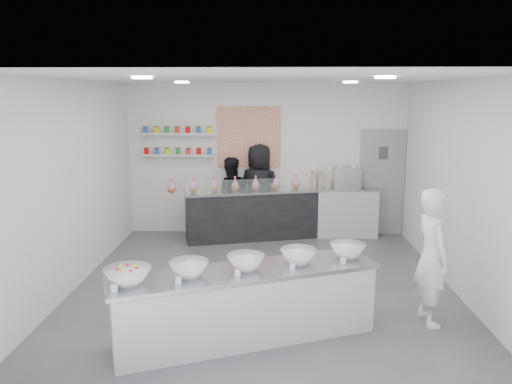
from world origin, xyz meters
TOP-DOWN VIEW (x-y plane):
  - floor at (0.00, 0.00)m, footprint 6.00×6.00m
  - ceiling at (0.00, 0.00)m, footprint 6.00×6.00m
  - back_wall at (0.00, 3.00)m, footprint 5.50×0.00m
  - left_wall at (-2.75, 0.00)m, footprint 0.00×6.00m
  - right_wall at (2.75, 0.00)m, footprint 0.00×6.00m
  - back_door at (2.30, 2.97)m, footprint 0.88×0.04m
  - pattern_panel at (-0.35, 2.98)m, footprint 1.25×0.03m
  - jar_shelf_lower at (-1.75, 2.90)m, footprint 1.45×0.22m
  - jar_shelf_upper at (-1.75, 2.90)m, footprint 1.45×0.22m
  - preserve_jars at (-1.75, 2.88)m, footprint 1.45×0.10m
  - downlight_0 at (-1.40, -1.00)m, footprint 0.24×0.24m
  - downlight_1 at (1.40, -1.00)m, footprint 0.24×0.24m
  - downlight_2 at (-1.40, 1.60)m, footprint 0.24×0.24m
  - downlight_3 at (1.40, 1.60)m, footprint 0.24×0.24m
  - prep_counter at (-0.18, -1.52)m, footprint 3.13×1.76m
  - back_bar at (-0.00, 2.60)m, footprint 3.17×1.31m
  - sneeze_guard at (0.06, 2.33)m, footprint 3.00×0.76m
  - espresso_ledge at (1.55, 2.78)m, footprint 1.31×0.42m
  - espresso_machine at (1.58, 2.78)m, footprint 0.51×0.35m
  - cup_stacks at (1.00, 2.78)m, footprint 0.24×0.24m
  - prep_bowls at (-0.18, -1.52)m, footprint 3.02×1.58m
  - label_cards at (-0.37, -2.02)m, footprint 2.66×0.04m
  - cookie_bags at (-0.00, 2.60)m, footprint 3.68×1.06m
  - woman_prep at (2.06, -1.02)m, footprint 0.49×0.67m
  - staff_left at (-0.73, 2.85)m, footprint 0.84×0.70m
  - staff_right at (-0.14, 2.85)m, footprint 1.03×0.84m

SIDE VIEW (x-z plane):
  - floor at x=0.00m, z-range 0.00..0.00m
  - prep_counter at x=-0.18m, z-range 0.00..0.84m
  - back_bar at x=0.00m, z-range 0.00..0.97m
  - espresso_ledge at x=1.55m, z-range 0.00..0.97m
  - staff_left at x=-0.73m, z-range 0.00..1.57m
  - woman_prep at x=2.06m, z-range 0.00..1.70m
  - label_cards at x=-0.37m, z-range 0.84..0.91m
  - staff_right at x=-0.14m, z-range 0.00..1.83m
  - prep_bowls at x=-0.18m, z-range 0.84..1.02m
  - back_door at x=2.30m, z-range 0.00..2.10m
  - sneeze_guard at x=0.06m, z-range 0.97..1.23m
  - cookie_bags at x=0.00m, z-range 0.97..1.25m
  - cup_stacks at x=1.00m, z-range 0.97..1.30m
  - espresso_machine at x=1.58m, z-range 0.97..1.36m
  - back_wall at x=0.00m, z-range -1.25..4.25m
  - left_wall at x=-2.75m, z-range -1.50..4.50m
  - right_wall at x=2.75m, z-range -1.50..4.50m
  - jar_shelf_lower at x=-1.75m, z-range 1.58..1.62m
  - preserve_jars at x=-1.75m, z-range 1.60..2.16m
  - pattern_panel at x=-0.35m, z-range 1.35..2.55m
  - jar_shelf_upper at x=-1.75m, z-range 2.00..2.04m
  - downlight_0 at x=-1.40m, z-range 2.97..2.99m
  - downlight_1 at x=1.40m, z-range 2.97..2.99m
  - downlight_2 at x=-1.40m, z-range 2.97..2.99m
  - downlight_3 at x=1.40m, z-range 2.97..2.99m
  - ceiling at x=0.00m, z-range 3.00..3.00m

